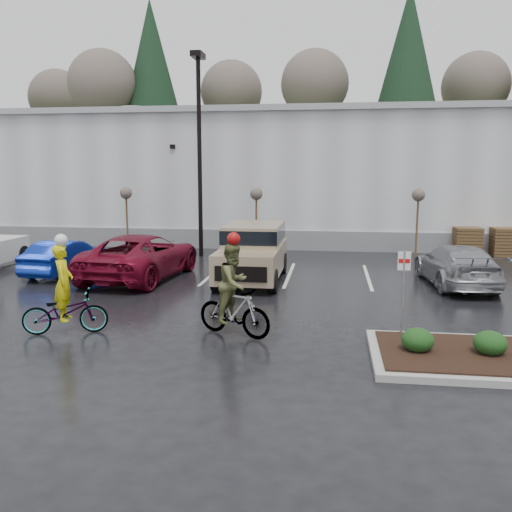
# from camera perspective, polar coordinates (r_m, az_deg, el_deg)

# --- Properties ---
(ground) EXTENTS (120.00, 120.00, 0.00)m
(ground) POSITION_cam_1_polar(r_m,az_deg,el_deg) (13.50, -1.31, -8.47)
(ground) COLOR black
(ground) RESTS_ON ground
(warehouse) EXTENTS (60.50, 15.50, 7.20)m
(warehouse) POSITION_cam_1_polar(r_m,az_deg,el_deg) (34.75, 4.59, 8.43)
(warehouse) COLOR #B8BABD
(warehouse) RESTS_ON ground
(wooded_ridge) EXTENTS (80.00, 25.00, 6.00)m
(wooded_ridge) POSITION_cam_1_polar(r_m,az_deg,el_deg) (57.74, 5.97, 8.06)
(wooded_ridge) COLOR #263717
(wooded_ridge) RESTS_ON ground
(lamppost) EXTENTS (0.50, 1.00, 9.22)m
(lamppost) POSITION_cam_1_polar(r_m,az_deg,el_deg) (25.48, -6.00, 12.73)
(lamppost) COLOR black
(lamppost) RESTS_ON ground
(sapling_west) EXTENTS (0.60, 0.60, 3.20)m
(sapling_west) POSITION_cam_1_polar(r_m,az_deg,el_deg) (27.63, -13.51, 6.11)
(sapling_west) COLOR #46301C
(sapling_west) RESTS_ON ground
(sapling_mid) EXTENTS (0.60, 0.60, 3.20)m
(sapling_mid) POSITION_cam_1_polar(r_m,az_deg,el_deg) (25.98, 0.04, 6.18)
(sapling_mid) COLOR #46301C
(sapling_mid) RESTS_ON ground
(sapling_east) EXTENTS (0.60, 0.60, 3.20)m
(sapling_east) POSITION_cam_1_polar(r_m,az_deg,el_deg) (26.02, 16.71, 5.80)
(sapling_east) COLOR #46301C
(sapling_east) RESTS_ON ground
(pallet_stack_a) EXTENTS (1.20, 1.20, 1.35)m
(pallet_stack_a) POSITION_cam_1_polar(r_m,az_deg,el_deg) (27.66, 21.33, 1.46)
(pallet_stack_a) COLOR #46301C
(pallet_stack_a) RESTS_ON ground
(pallet_stack_b) EXTENTS (1.20, 1.20, 1.35)m
(pallet_stack_b) POSITION_cam_1_polar(r_m,az_deg,el_deg) (28.10, 24.70, 1.36)
(pallet_stack_b) COLOR #46301C
(pallet_stack_b) RESTS_ON ground
(shrub_a) EXTENTS (0.70, 0.70, 0.52)m
(shrub_a) POSITION_cam_1_polar(r_m,az_deg,el_deg) (12.40, 16.66, -8.47)
(shrub_a) COLOR #163813
(shrub_a) RESTS_ON curb_island
(shrub_b) EXTENTS (0.70, 0.70, 0.52)m
(shrub_b) POSITION_cam_1_polar(r_m,az_deg,el_deg) (12.72, 23.42, -8.41)
(shrub_b) COLOR #163813
(shrub_b) RESTS_ON curb_island
(fire_lane_sign) EXTENTS (0.30, 0.05, 2.20)m
(fire_lane_sign) POSITION_cam_1_polar(r_m,az_deg,el_deg) (13.28, 15.24, -2.81)
(fire_lane_sign) COLOR gray
(fire_lane_sign) RESTS_ON ground
(car_blue) EXTENTS (1.84, 4.25, 1.36)m
(car_blue) POSITION_cam_1_polar(r_m,az_deg,el_deg) (22.41, -19.41, -0.09)
(car_blue) COLOR #0D2593
(car_blue) RESTS_ON ground
(car_red) EXTENTS (3.39, 6.29, 1.68)m
(car_red) POSITION_cam_1_polar(r_m,az_deg,el_deg) (20.80, -11.98, -0.01)
(car_red) COLOR maroon
(car_red) RESTS_ON ground
(suv_tan) EXTENTS (2.20, 5.10, 2.06)m
(suv_tan) POSITION_cam_1_polar(r_m,az_deg,el_deg) (19.76, -0.41, 0.28)
(suv_tan) COLOR gray
(suv_tan) RESTS_ON ground
(car_far_silver) EXTENTS (2.44, 5.15, 1.45)m
(car_far_silver) POSITION_cam_1_polar(r_m,az_deg,el_deg) (20.36, 20.37, -0.91)
(car_far_silver) COLOR #97999D
(car_far_silver) RESTS_ON ground
(cyclist_hivis) EXTENTS (2.20, 1.34, 2.52)m
(cyclist_hivis) POSITION_cam_1_polar(r_m,az_deg,el_deg) (14.36, -19.49, -4.72)
(cyclist_hivis) COLOR #3F3F44
(cyclist_hivis) RESTS_ON ground
(cyclist_olive) EXTENTS (2.05, 1.33, 2.58)m
(cyclist_olive) POSITION_cam_1_polar(r_m,az_deg,el_deg) (13.34, -2.34, -4.55)
(cyclist_olive) COLOR #3F3F44
(cyclist_olive) RESTS_ON ground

